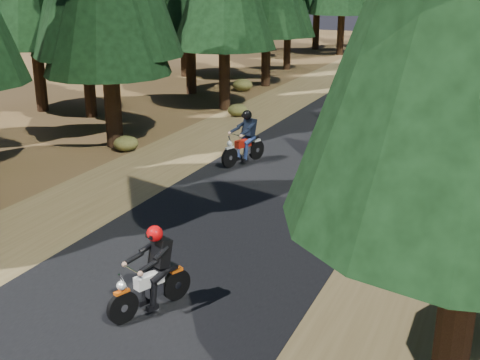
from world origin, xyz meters
name	(u,v)px	position (x,y,z in m)	size (l,w,h in m)	color
ground	(214,242)	(0.00, 0.00, 0.00)	(120.00, 120.00, 0.00)	#4A381A
road	(286,180)	(0.00, 5.00, 0.01)	(6.00, 100.00, 0.01)	black
shoulder_l	(159,163)	(-4.60, 5.00, 0.00)	(3.20, 100.00, 0.01)	brown
shoulder_r	(441,202)	(4.60, 5.00, 0.00)	(3.20, 100.00, 0.01)	brown
understory_shrubs	(345,139)	(0.63, 9.71, 0.27)	(16.50, 30.26, 0.66)	#474C1E
rider_lead	(150,284)	(0.30, -3.27, 0.57)	(1.23, 1.96, 1.68)	silver
rider_follow	(243,146)	(-1.95, 6.12, 0.60)	(1.26, 2.10, 1.80)	#99160A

